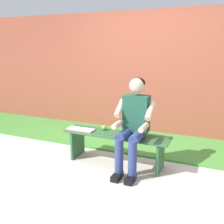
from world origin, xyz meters
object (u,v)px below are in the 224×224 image
object	(u,v)px
person_seated	(133,121)
book_open	(81,129)
bench_near	(116,141)
apple	(104,128)

from	to	relation	value
person_seated	book_open	size ratio (longest dim) A/B	3.02
book_open	bench_near	bearing A→B (deg)	-173.46
bench_near	person_seated	xyz separation A→B (m)	(-0.29, 0.10, 0.35)
person_seated	apple	world-z (taller)	person_seated
bench_near	book_open	xyz separation A→B (m)	(0.54, 0.05, 0.12)
person_seated	apple	size ratio (longest dim) A/B	16.52
book_open	apple	bearing A→B (deg)	-155.63
bench_near	apple	world-z (taller)	apple
person_seated	book_open	world-z (taller)	person_seated
bench_near	person_seated	distance (m)	0.47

